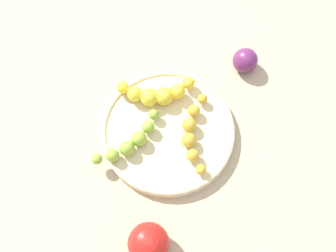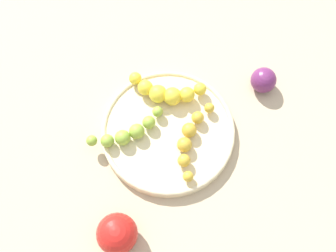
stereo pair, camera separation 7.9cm
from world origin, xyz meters
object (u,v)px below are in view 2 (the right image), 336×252
banana_spotted (190,138)px  plum_purple (263,80)px  banana_green (129,132)px  fruit_bowl (168,131)px  apple_red (117,234)px  banana_yellow (166,92)px

banana_spotted → plum_purple: size_ratio=2.50×
banana_green → plum_purple: size_ratio=3.05×
fruit_bowl → apple_red: size_ratio=3.61×
fruit_bowl → banana_green: size_ratio=1.64×
fruit_bowl → banana_yellow: size_ratio=2.17×
fruit_bowl → banana_spotted: (-0.04, -0.02, 0.02)m
fruit_bowl → apple_red: apple_red is taller
banana_spotted → banana_yellow: bearing=-46.8°
banana_yellow → plum_purple: size_ratio=2.31×
banana_yellow → banana_green: 0.11m
banana_yellow → banana_green: (-0.03, 0.10, -0.00)m
plum_purple → fruit_bowl: bearing=86.4°
banana_spotted → apple_red: (-0.08, 0.20, 0.00)m
apple_red → plum_purple: size_ratio=1.38×
fruit_bowl → apple_red: 0.22m
banana_spotted → fruit_bowl: bearing=-11.4°
banana_green → apple_red: apple_red is taller
banana_green → plum_purple: 0.29m
banana_spotted → apple_red: 0.22m
banana_yellow → apple_red: size_ratio=1.67×
fruit_bowl → plum_purple: (-0.01, -0.22, 0.01)m
fruit_bowl → plum_purple: 0.22m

